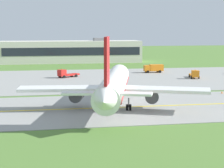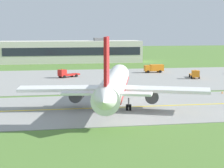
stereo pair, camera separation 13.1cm
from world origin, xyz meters
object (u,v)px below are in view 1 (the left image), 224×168
Objects in this scene: airplane_lead at (114,85)px; service_truck_catering at (66,74)px; service_truck_pushback at (195,74)px; service_truck_fuel at (154,68)px.

airplane_lead is 47.39m from service_truck_catering.
service_truck_pushback is at bearing 52.19° from airplane_lead.
airplane_lead reaches higher than service_truck_catering.
service_truck_pushback is at bearing -13.34° from service_truck_catering.
service_truck_fuel is 17.87m from service_truck_pushback.
service_truck_fuel is 0.93× the size of service_truck_catering.
service_truck_pushback is (6.95, -16.47, -0.35)m from service_truck_fuel.
service_truck_fuel is at bearing 16.25° from service_truck_catering.
airplane_lead is 6.01× the size of service_truck_catering.
service_truck_pushback is at bearing -67.13° from service_truck_fuel.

